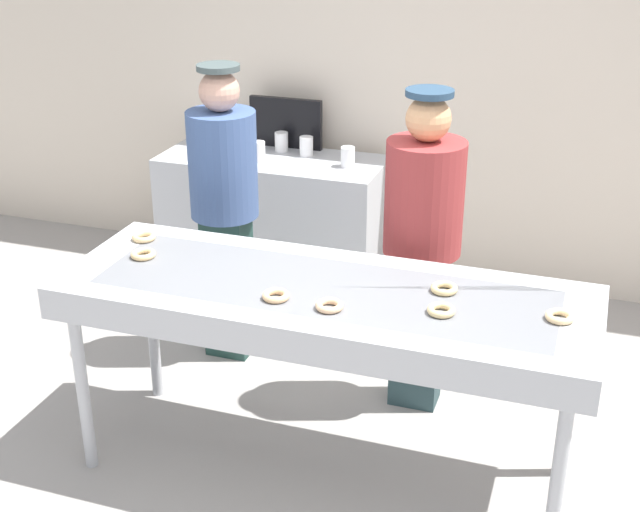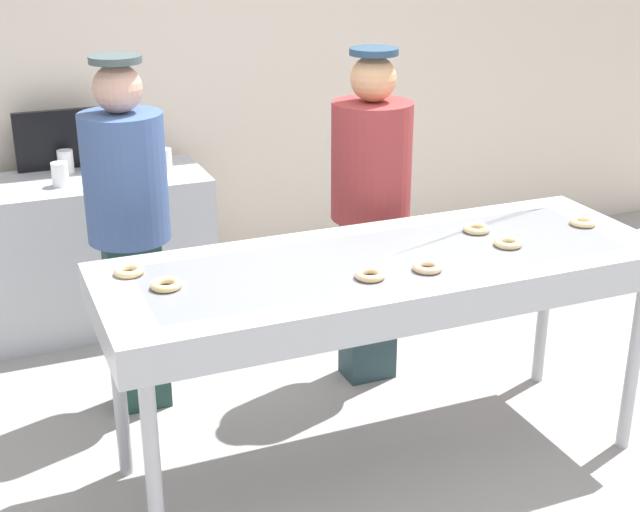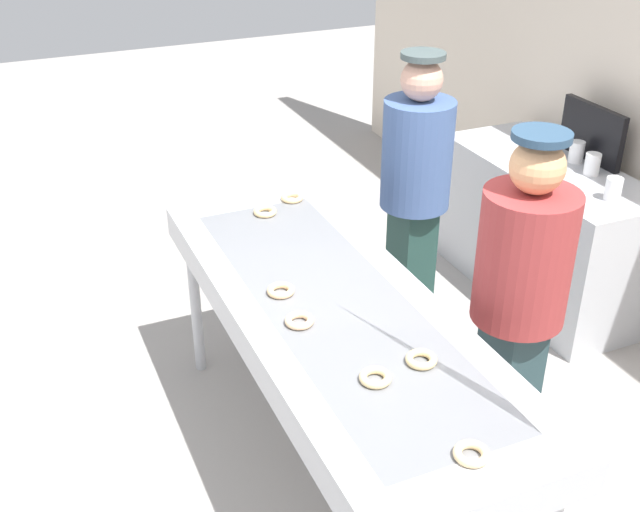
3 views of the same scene
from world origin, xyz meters
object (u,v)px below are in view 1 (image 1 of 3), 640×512
object	(u,v)px
fryer_conveyor	(324,303)
plain_donut_6	(560,317)
worker_baker	(423,232)
menu_display	(286,123)
plain_donut_4	(276,296)
plain_donut_1	(329,306)
plain_donut_3	(143,254)
plain_donut_5	(441,310)
paper_cup_3	(348,157)
prep_counter	(274,219)
worker_assistant	(224,196)
paper_cup_0	(258,151)
paper_cup_2	(306,146)
paper_cup_1	(281,142)
plain_donut_0	(444,289)

from	to	relation	value
fryer_conveyor	plain_donut_6	distance (m)	0.96
worker_baker	menu_display	distance (m)	1.87
plain_donut_4	worker_baker	world-z (taller)	worker_baker
fryer_conveyor	plain_donut_1	world-z (taller)	plain_donut_1
plain_donut_3	plain_donut_4	bearing A→B (deg)	-15.30
plain_donut_5	paper_cup_3	bearing A→B (deg)	116.90
plain_donut_4	prep_counter	distance (m)	2.23
worker_assistant	menu_display	xyz separation A→B (m)	(-0.12, 1.25, 0.07)
plain_donut_3	prep_counter	distance (m)	1.89
plain_donut_4	paper_cup_0	world-z (taller)	paper_cup_0
plain_donut_6	paper_cup_2	xyz separation A→B (m)	(-1.73, 1.94, -0.04)
paper_cup_1	paper_cup_3	bearing A→B (deg)	-19.31
paper_cup_1	paper_cup_3	xyz separation A→B (m)	(0.51, -0.18, 0.00)
paper_cup_2	worker_assistant	bearing A→B (deg)	-93.43
plain_donut_3	worker_baker	xyz separation A→B (m)	(1.13, 0.66, 0.00)
worker_baker	worker_assistant	size ratio (longest dim) A/B	0.99
plain_donut_4	prep_counter	bearing A→B (deg)	112.10
plain_donut_1	plain_donut_4	xyz separation A→B (m)	(-0.23, 0.01, 0.00)
plain_donut_1	paper_cup_3	world-z (taller)	paper_cup_3
prep_counter	plain_donut_5	bearing A→B (deg)	-52.50
paper_cup_1	plain_donut_4	bearing A→B (deg)	-69.45
plain_donut_6	prep_counter	bearing A→B (deg)	136.37
paper_cup_0	menu_display	world-z (taller)	menu_display
paper_cup_0	menu_display	distance (m)	0.36
prep_counter	paper_cup_3	xyz separation A→B (m)	(0.51, -0.02, 0.48)
plain_donut_0	paper_cup_1	size ratio (longest dim) A/B	0.90
plain_donut_5	menu_display	size ratio (longest dim) A/B	0.23
paper_cup_0	plain_donut_1	bearing A→B (deg)	-60.29
prep_counter	menu_display	distance (m)	0.64
paper_cup_2	menu_display	size ratio (longest dim) A/B	0.25
plain_donut_0	paper_cup_3	size ratio (longest dim) A/B	0.90
worker_assistant	paper_cup_0	xyz separation A→B (m)	(-0.18, 0.91, -0.04)
plain_donut_0	menu_display	distance (m)	2.46
paper_cup_3	plain_donut_5	bearing A→B (deg)	-63.10
plain_donut_1	plain_donut_3	distance (m)	0.97
plain_donut_1	worker_baker	bearing A→B (deg)	78.34
worker_assistant	paper_cup_3	size ratio (longest dim) A/B	13.08
fryer_conveyor	plain_donut_4	xyz separation A→B (m)	(-0.15, -0.17, 0.09)
plain_donut_5	worker_assistant	xyz separation A→B (m)	(-1.35, 0.93, -0.00)
plain_donut_1	worker_assistant	xyz separation A→B (m)	(-0.92, 1.03, -0.00)
plain_donut_1	plain_donut_4	distance (m)	0.23
plain_donut_3	plain_donut_6	bearing A→B (deg)	-0.39
plain_donut_3	plain_donut_5	distance (m)	1.38
plain_donut_0	paper_cup_0	distance (m)	2.23
plain_donut_4	worker_assistant	bearing A→B (deg)	124.29
plain_donut_1	prep_counter	bearing A→B (deg)	117.37
plain_donut_3	paper_cup_3	bearing A→B (deg)	77.22
plain_donut_5	prep_counter	size ratio (longest dim) A/B	0.08
paper_cup_0	paper_cup_1	xyz separation A→B (m)	(0.06, 0.25, 0.00)
plain_donut_4	plain_donut_5	xyz separation A→B (m)	(0.66, 0.09, 0.00)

